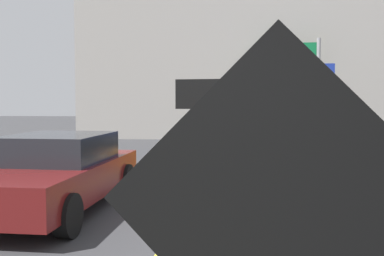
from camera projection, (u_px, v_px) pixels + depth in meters
name	position (u px, v px, depth m)	size (l,w,h in m)	color
roadwork_sign	(276.00, 215.00, 1.98)	(1.62, 0.23, 2.33)	#593819
arrow_board_trailer	(200.00, 149.00, 14.20)	(1.60, 1.93, 2.70)	orange
box_truck	(284.00, 108.00, 16.78)	(2.48, 6.72, 3.15)	black
pickup_car	(55.00, 172.00, 8.03)	(2.15, 4.61, 1.38)	#591414
highway_guide_sign	(301.00, 72.00, 21.17)	(2.78, 0.39, 5.00)	gray
far_building_block	(240.00, 48.00, 27.26)	(17.59, 9.32, 10.55)	gray
traffic_cone_mid_lane	(222.00, 215.00, 6.21)	(0.36, 0.36, 0.78)	black
traffic_cone_far_lane	(204.00, 181.00, 9.11)	(0.36, 0.36, 0.72)	black
traffic_cone_curbside	(208.00, 160.00, 12.31)	(0.36, 0.36, 0.72)	black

